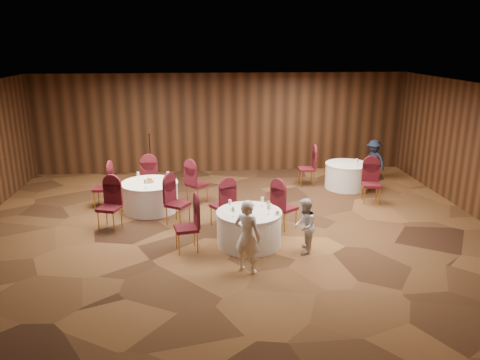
{
  "coord_description": "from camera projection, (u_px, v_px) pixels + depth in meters",
  "views": [
    {
      "loc": [
        -0.67,
        -10.04,
        4.18
      ],
      "look_at": [
        0.2,
        0.2,
        1.1
      ],
      "focal_mm": 35.0,
      "sensor_mm": 36.0,
      "label": 1
    }
  ],
  "objects": [
    {
      "name": "ground",
      "position": [
        232.0,
        228.0,
        10.84
      ],
      "size": [
        12.0,
        12.0,
        0.0
      ],
      "primitive_type": "plane",
      "color": "black",
      "rests_on": "ground"
    },
    {
      "name": "room_shell",
      "position": [
        232.0,
        145.0,
        10.28
      ],
      "size": [
        12.0,
        12.0,
        12.0
      ],
      "color": "silver",
      "rests_on": "ground"
    },
    {
      "name": "table_main",
      "position": [
        249.0,
        228.0,
        9.88
      ],
      "size": [
        1.38,
        1.38,
        0.74
      ],
      "color": "silver",
      "rests_on": "ground"
    },
    {
      "name": "table_left",
      "position": [
        150.0,
        196.0,
        11.89
      ],
      "size": [
        1.43,
        1.43,
        0.74
      ],
      "color": "silver",
      "rests_on": "ground"
    },
    {
      "name": "table_right",
      "position": [
        347.0,
        176.0,
        13.7
      ],
      "size": [
        1.28,
        1.28,
        0.74
      ],
      "color": "silver",
      "rests_on": "ground"
    },
    {
      "name": "chairs_main",
      "position": [
        233.0,
        213.0,
        10.38
      ],
      "size": [
        2.89,
        1.95,
        1.0
      ],
      "color": "#390B14",
      "rests_on": "ground"
    },
    {
      "name": "chairs_left",
      "position": [
        148.0,
        191.0,
        11.86
      ],
      "size": [
        3.08,
        3.01,
        1.0
      ],
      "color": "#390B14",
      "rests_on": "ground"
    },
    {
      "name": "chairs_right",
      "position": [
        337.0,
        176.0,
        13.2
      ],
      "size": [
        1.94,
        2.28,
        1.0
      ],
      "color": "#390B14",
      "rests_on": "ground"
    },
    {
      "name": "tabletop_main",
      "position": [
        256.0,
        208.0,
        9.66
      ],
      "size": [
        1.07,
        1.13,
        0.22
      ],
      "color": "silver",
      "rests_on": "table_main"
    },
    {
      "name": "tabletop_left",
      "position": [
        150.0,
        179.0,
        11.76
      ],
      "size": [
        0.84,
        0.77,
        0.22
      ],
      "color": "silver",
      "rests_on": "table_left"
    },
    {
      "name": "tabletop_right",
      "position": [
        357.0,
        161.0,
        13.28
      ],
      "size": [
        0.08,
        0.08,
        0.22
      ],
      "color": "silver",
      "rests_on": "table_right"
    },
    {
      "name": "mic_stand",
      "position": [
        151.0,
        168.0,
        14.31
      ],
      "size": [
        0.24,
        0.24,
        1.49
      ],
      "color": "black",
      "rests_on": "ground"
    },
    {
      "name": "woman_a",
      "position": [
        247.0,
        236.0,
        8.61
      ],
      "size": [
        0.62,
        0.57,
        1.42
      ],
      "primitive_type": "imported",
      "rotation": [
        0.0,
        0.0,
        2.56
      ],
      "color": "white",
      "rests_on": "ground"
    },
    {
      "name": "woman_b",
      "position": [
        304.0,
        226.0,
        9.44
      ],
      "size": [
        0.59,
        0.67,
        1.16
      ],
      "primitive_type": "imported",
      "rotation": [
        0.0,
        0.0,
        4.39
      ],
      "color": "silver",
      "rests_on": "ground"
    },
    {
      "name": "man_c",
      "position": [
        374.0,
        160.0,
        14.42
      ],
      "size": [
        0.83,
        0.94,
        1.27
      ],
      "primitive_type": "imported",
      "rotation": [
        0.0,
        0.0,
        5.26
      ],
      "color": "#151C31",
      "rests_on": "ground"
    }
  ]
}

